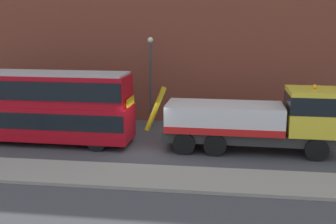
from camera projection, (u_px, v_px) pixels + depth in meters
name	position (u px, v px, depth m)	size (l,w,h in m)	color
ground_plane	(146.00, 149.00, 22.19)	(120.00, 120.00, 0.00)	#424247
near_kerb	(129.00, 176.00, 18.11)	(60.00, 2.80, 0.15)	gray
building_facade	(165.00, 2.00, 27.39)	(60.00, 1.50, 16.00)	brown
recovery_tow_truck	(258.00, 119.00, 21.45)	(10.16, 2.80, 3.67)	#2D2D2D
double_decker_bus	(35.00, 104.00, 22.99)	(11.08, 2.75, 4.06)	#B70C19
street_lamp	(151.00, 74.00, 26.33)	(0.36, 0.36, 5.83)	#38383D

